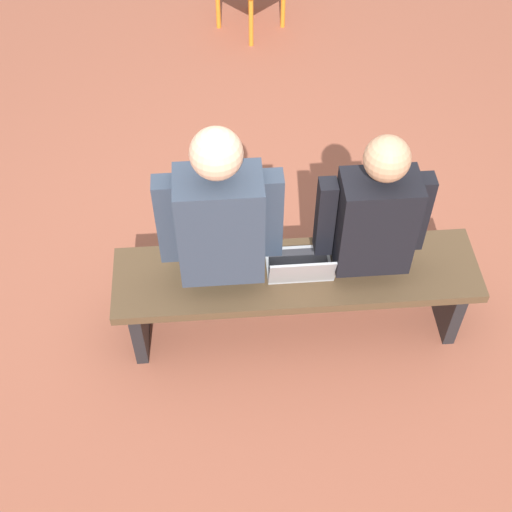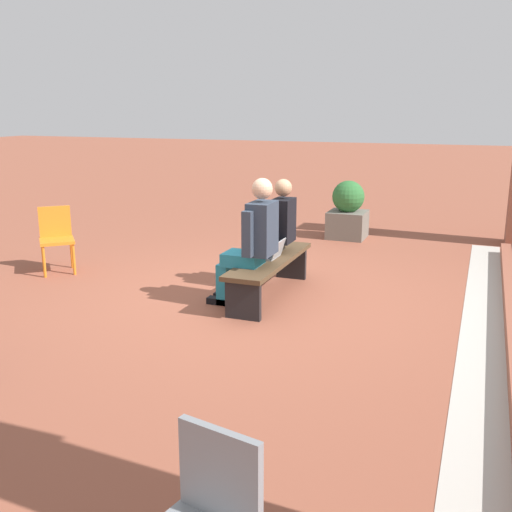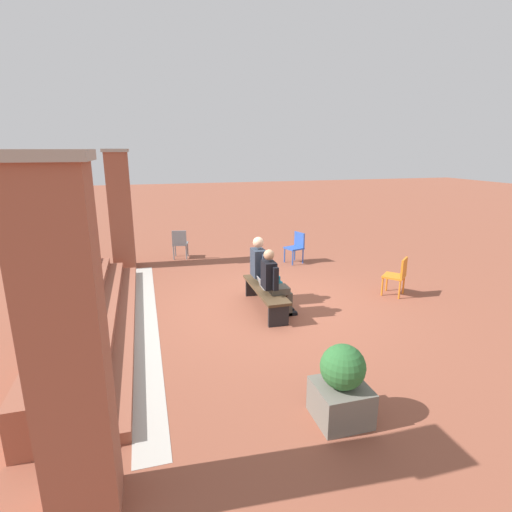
% 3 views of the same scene
% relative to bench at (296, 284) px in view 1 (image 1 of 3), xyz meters
% --- Properties ---
extents(ground_plane, '(60.00, 60.00, 0.00)m').
position_rel_bench_xyz_m(ground_plane, '(0.12, -0.19, -0.35)').
color(ground_plane, brown).
extents(bench, '(1.80, 0.44, 0.45)m').
position_rel_bench_xyz_m(bench, '(0.00, 0.00, 0.00)').
color(bench, '#4C3823').
rests_on(bench, ground).
extents(person_student, '(0.51, 0.65, 1.30)m').
position_rel_bench_xyz_m(person_student, '(-0.33, -0.06, 0.34)').
color(person_student, '#4C473D').
rests_on(person_student, ground).
extents(person_adult, '(0.57, 0.72, 1.39)m').
position_rel_bench_xyz_m(person_adult, '(0.36, -0.07, 0.38)').
color(person_adult, teal).
rests_on(person_adult, ground).
extents(laptop, '(0.32, 0.29, 0.21)m').
position_rel_bench_xyz_m(laptop, '(-0.01, 0.01, 0.15)').
color(laptop, '#9EA0A5').
rests_on(laptop, bench).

